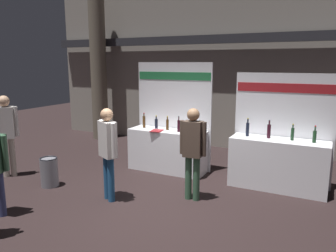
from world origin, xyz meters
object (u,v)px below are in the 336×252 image
object	(u,v)px
exhibitor_booth_0	(168,145)
visitor_2	(108,147)
exhibitor_booth_1	(278,159)
visitor_3	(193,147)
trash_bin	(49,172)
visitor_4	(6,129)

from	to	relation	value
exhibitor_booth_0	visitor_2	world-z (taller)	exhibitor_booth_0
exhibitor_booth_0	exhibitor_booth_1	distance (m)	2.48
visitor_3	trash_bin	bearing A→B (deg)	10.23
visitor_2	visitor_3	size ratio (longest dim) A/B	1.00
visitor_4	exhibitor_booth_0	bearing A→B (deg)	-10.23
exhibitor_booth_1	visitor_4	bearing A→B (deg)	-160.05
exhibitor_booth_0	visitor_2	size ratio (longest dim) A/B	1.47
trash_bin	visitor_3	world-z (taller)	visitor_3
visitor_2	visitor_3	distance (m)	1.53
visitor_4	visitor_2	bearing A→B (deg)	-45.16
exhibitor_booth_1	visitor_4	xyz separation A→B (m)	(-5.43, -1.97, 0.48)
exhibitor_booth_1	visitor_3	bearing A→B (deg)	-134.98
trash_bin	visitor_3	xyz separation A→B (m)	(2.86, 0.70, 0.70)
visitor_2	visitor_4	bearing A→B (deg)	-153.40
visitor_4	visitor_3	bearing A→B (deg)	-35.12
exhibitor_booth_0	visitor_2	xyz separation A→B (m)	(-0.19, -2.03, 0.40)
exhibitor_booth_1	visitor_3	world-z (taller)	exhibitor_booth_1
visitor_2	visitor_4	world-z (taller)	visitor_4
trash_bin	visitor_2	size ratio (longest dim) A/B	0.35
exhibitor_booth_1	visitor_2	distance (m)	3.37
exhibitor_booth_0	exhibitor_booth_1	size ratio (longest dim) A/B	1.09
exhibitor_booth_1	visitor_4	distance (m)	5.79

